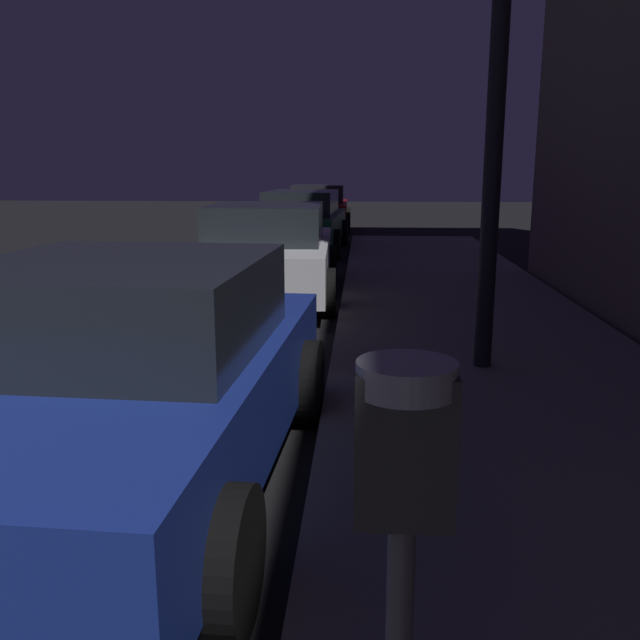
{
  "coord_description": "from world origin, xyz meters",
  "views": [
    {
      "loc": [
        4.3,
        -0.59,
        1.96
      ],
      "look_at": [
        4.09,
        2.79,
        1.2
      ],
      "focal_mm": 38.23,
      "sensor_mm": 36.0,
      "label": 1
    }
  ],
  "objects_px": {
    "car_red": "(318,208)",
    "car_blue": "(123,379)",
    "car_white": "(268,252)",
    "car_green": "(302,221)",
    "parking_meter": "(402,538)"
  },
  "relations": [
    {
      "from": "car_blue",
      "to": "car_green",
      "type": "distance_m",
      "value": 12.27
    },
    {
      "from": "parking_meter",
      "to": "car_green",
      "type": "height_order",
      "value": "parking_meter"
    },
    {
      "from": "car_red",
      "to": "car_blue",
      "type": "bearing_deg",
      "value": -90.0
    },
    {
      "from": "car_blue",
      "to": "parking_meter",
      "type": "bearing_deg",
      "value": -60.07
    },
    {
      "from": "car_blue",
      "to": "car_red",
      "type": "height_order",
      "value": "same"
    },
    {
      "from": "car_blue",
      "to": "car_red",
      "type": "relative_size",
      "value": 0.99
    },
    {
      "from": "parking_meter",
      "to": "car_white",
      "type": "distance_m",
      "value": 9.16
    },
    {
      "from": "car_green",
      "to": "car_red",
      "type": "xyz_separation_m",
      "value": [
        0.0,
        5.57,
        -0.02
      ]
    },
    {
      "from": "parking_meter",
      "to": "car_blue",
      "type": "bearing_deg",
      "value": 119.93
    },
    {
      "from": "parking_meter",
      "to": "car_red",
      "type": "height_order",
      "value": "parking_meter"
    },
    {
      "from": "car_white",
      "to": "car_green",
      "type": "distance_m",
      "value": 5.92
    },
    {
      "from": "car_white",
      "to": "car_green",
      "type": "bearing_deg",
      "value": 90.03
    },
    {
      "from": "car_blue",
      "to": "car_green",
      "type": "xyz_separation_m",
      "value": [
        -0.0,
        12.27,
        0.02
      ]
    },
    {
      "from": "car_red",
      "to": "car_green",
      "type": "bearing_deg",
      "value": -90.02
    },
    {
      "from": "parking_meter",
      "to": "car_white",
      "type": "xyz_separation_m",
      "value": [
        -1.53,
        9.01,
        -0.55
      ]
    }
  ]
}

